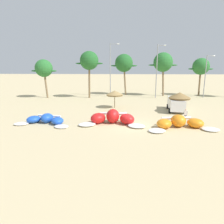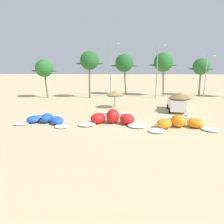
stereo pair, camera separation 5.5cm
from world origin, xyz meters
The scene contains 16 objects.
ground_plane centered at (0.00, 0.00, 0.00)m, with size 260.00×260.00×0.00m, color #C6B284.
kite_far_left centered at (-9.68, 0.14, 0.42)m, with size 6.77×3.69×1.08m.
kite_left centered at (-2.04, 0.42, 0.61)m, with size 7.69×3.71×1.61m.
kite_left_of_center centered at (5.17, -0.77, 0.51)m, with size 7.70×3.97×1.33m.
beach_umbrella_near_van centered at (-2.12, 9.32, 2.29)m, with size 2.62×2.62×2.70m.
beach_umbrella_middle centered at (7.04, 6.72, 2.36)m, with size 3.00×3.00×2.83m.
parked_van centered at (6.82, 7.67, 1.09)m, with size 2.65×5.14×1.84m.
person_near_kites centered at (6.39, 1.45, 0.82)m, with size 0.36×0.24×1.62m.
palm_leftmost centered at (-16.57, 18.76, 5.83)m, with size 5.18×3.46×7.63m.
palm_left centered at (-7.52, 19.16, 7.29)m, with size 5.48×3.66×9.20m.
palm_left_of_gap centered at (-0.67, 23.87, 6.88)m, with size 5.81×3.87×8.88m.
palm_center_left centered at (7.49, 22.54, 7.04)m, with size 6.00×4.00×9.10m.
palm_center_right centered at (15.62, 23.27, 6.16)m, with size 5.26×3.50×7.98m.
lamppost_west centered at (-3.34, 21.21, 5.98)m, with size 1.96×0.24×10.81m.
lamppost_west_center centered at (5.89, 19.60, 5.73)m, with size 1.72×0.24×10.38m.
lamppost_east_center centered at (15.85, 20.75, 4.74)m, with size 1.64×0.24×8.44m.
Camera 2 is at (-0.92, -22.01, 6.52)m, focal length 32.90 mm.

